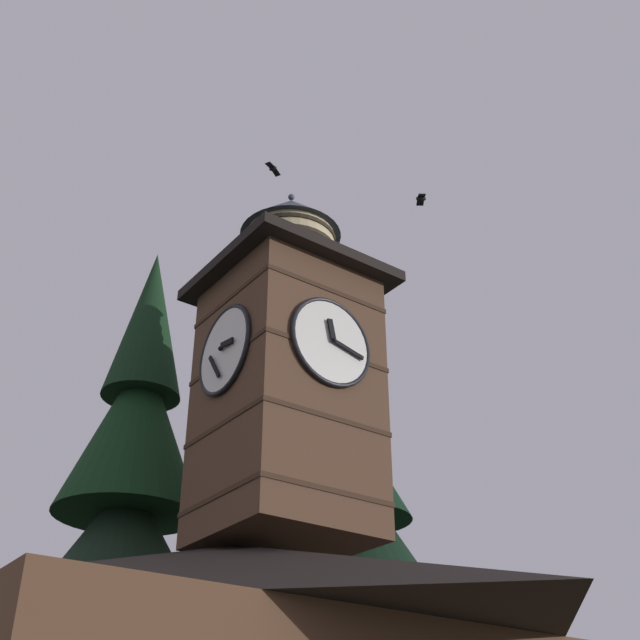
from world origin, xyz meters
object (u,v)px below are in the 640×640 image
object	(u,v)px
pine_tree_aside	(359,610)
flying_bird_high	(421,199)
moon	(120,604)
pine_tree_behind	(117,591)
flying_bird_low	(273,169)
clock_tower	(287,368)

from	to	relation	value
pine_tree_aside	flying_bird_high	world-z (taller)	flying_bird_high
moon	pine_tree_behind	bearing A→B (deg)	66.93
moon	flying_bird_low	xyz separation A→B (m)	(12.82, 38.14, 5.30)
flying_bird_high	clock_tower	bearing A→B (deg)	1.47
clock_tower	moon	distance (m)	44.41
flying_bird_high	flying_bird_low	bearing A→B (deg)	-52.20
pine_tree_behind	moon	distance (m)	41.47
clock_tower	pine_tree_behind	bearing A→B (deg)	-71.74
moon	flying_bird_high	bearing A→B (deg)	76.42
flying_bird_high	pine_tree_aside	bearing A→B (deg)	-109.40
pine_tree_aside	flying_bird_high	bearing A→B (deg)	70.60
pine_tree_aside	moon	xyz separation A→B (m)	(-8.03, -35.91, 6.91)
clock_tower	pine_tree_aside	bearing A→B (deg)	-137.85
flying_bird_high	flying_bird_low	size ratio (longest dim) A/B	0.79
moon	flying_bird_high	distance (m)	43.00
pine_tree_behind	flying_bird_low	xyz separation A→B (m)	(-3.15, 0.65, 12.97)
pine_tree_behind	clock_tower	bearing A→B (deg)	108.26
flying_bird_low	pine_tree_aside	bearing A→B (deg)	-154.98
pine_tree_aside	flying_bird_high	size ratio (longest dim) A/B	26.07
pine_tree_behind	moon	bearing A→B (deg)	-113.07
pine_tree_aside	flying_bird_high	xyz separation A→B (m)	(2.04, 5.78, 10.05)
moon	pine_tree_aside	bearing A→B (deg)	77.39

